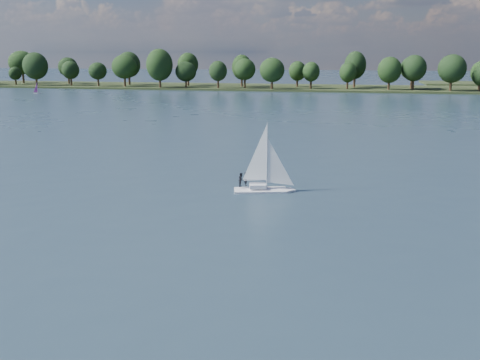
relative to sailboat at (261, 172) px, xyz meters
The scene contains 5 objects.
ground 60.14m from the sailboat, 95.14° to the left, with size 700.00×700.00×0.00m, color #233342.
far_shore 171.96m from the sailboat, 91.79° to the left, with size 660.00×40.00×1.50m, color black.
sailboat is the anchor object (origin of this frame).
dinghy_pink 162.17m from the sailboat, 129.63° to the left, with size 2.79×2.64×4.41m.
treeline 168.05m from the sailboat, 93.49° to the left, with size 562.53×73.33×17.76m.
Camera 1 is at (14.19, -16.02, 15.01)m, focal length 40.00 mm.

